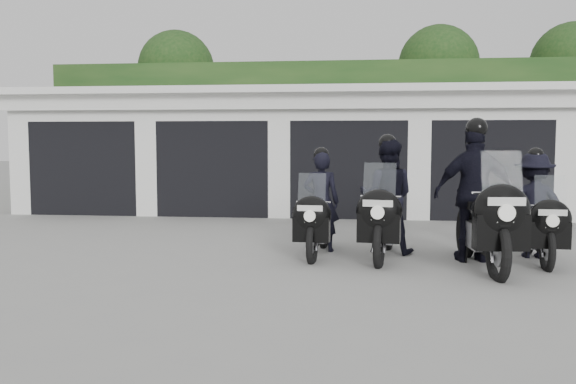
# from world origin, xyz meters

# --- Properties ---
(ground) EXTENTS (80.00, 80.00, 0.00)m
(ground) POSITION_xyz_m (0.00, 0.00, 0.00)
(ground) COLOR gray
(ground) RESTS_ON ground
(garage_block) EXTENTS (16.40, 6.80, 2.96)m
(garage_block) POSITION_xyz_m (-0.00, 8.06, 1.42)
(garage_block) COLOR white
(garage_block) RESTS_ON ground
(background_vegetation) EXTENTS (20.00, 3.90, 5.80)m
(background_vegetation) POSITION_xyz_m (0.37, 12.92, 2.77)
(background_vegetation) COLOR #163714
(background_vegetation) RESTS_ON ground
(police_bike_a) EXTENTS (0.68, 1.96, 1.71)m
(police_bike_a) POSITION_xyz_m (-0.38, 1.17, 0.68)
(police_bike_a) COLOR black
(police_bike_a) RESTS_ON ground
(police_bike_b) EXTENTS (0.97, 2.20, 1.92)m
(police_bike_b) POSITION_xyz_m (0.64, 1.19, 0.81)
(police_bike_b) COLOR black
(police_bike_b) RESTS_ON ground
(police_bike_c) EXTENTS (1.22, 2.48, 2.15)m
(police_bike_c) POSITION_xyz_m (1.92, 0.66, 0.91)
(police_bike_c) COLOR black
(police_bike_c) RESTS_ON ground
(police_bike_d) EXTENTS (1.06, 1.97, 1.71)m
(police_bike_d) POSITION_xyz_m (2.85, 1.14, 0.73)
(police_bike_d) COLOR black
(police_bike_d) RESTS_ON ground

